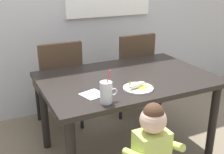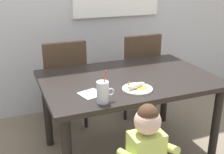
# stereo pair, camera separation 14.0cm
# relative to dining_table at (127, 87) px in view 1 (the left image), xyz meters

# --- Properties ---
(ground_plane) EXTENTS (24.00, 24.00, 0.00)m
(ground_plane) POSITION_rel_dining_table_xyz_m (0.00, 0.00, -0.66)
(ground_plane) COLOR #7A6B56
(dining_table) EXTENTS (1.44, 0.96, 0.75)m
(dining_table) POSITION_rel_dining_table_xyz_m (0.00, 0.00, 0.00)
(dining_table) COLOR black
(dining_table) RESTS_ON ground
(dining_chair_left) EXTENTS (0.44, 0.44, 0.96)m
(dining_chair_left) POSITION_rel_dining_table_xyz_m (-0.40, 0.69, -0.11)
(dining_chair_left) COLOR #4C3826
(dining_chair_left) RESTS_ON ground
(dining_chair_right) EXTENTS (0.44, 0.45, 0.96)m
(dining_chair_right) POSITION_rel_dining_table_xyz_m (0.44, 0.69, -0.11)
(dining_chair_right) COLOR #4C3826
(dining_chair_right) RESTS_ON ground
(toddler_standing) EXTENTS (0.33, 0.24, 0.84)m
(toddler_standing) POSITION_rel_dining_table_xyz_m (-0.19, -0.69, -0.13)
(toddler_standing) COLOR #3F4760
(toddler_standing) RESTS_ON ground
(milk_cup) EXTENTS (0.13, 0.09, 0.25)m
(milk_cup) POSITION_rel_dining_table_xyz_m (-0.37, -0.38, 0.16)
(milk_cup) COLOR silver
(milk_cup) RESTS_ON dining_table
(snack_plate) EXTENTS (0.23, 0.23, 0.01)m
(snack_plate) POSITION_rel_dining_table_xyz_m (-0.05, -0.27, 0.10)
(snack_plate) COLOR white
(snack_plate) RESTS_ON dining_table
(peeled_banana) EXTENTS (0.18, 0.12, 0.07)m
(peeled_banana) POSITION_rel_dining_table_xyz_m (-0.06, -0.27, 0.13)
(peeled_banana) COLOR #F4EAC6
(peeled_banana) RESTS_ON snack_plate
(paper_napkin) EXTENTS (0.19, 0.19, 0.00)m
(paper_napkin) POSITION_rel_dining_table_xyz_m (-0.40, -0.22, 0.10)
(paper_napkin) COLOR silver
(paper_napkin) RESTS_ON dining_table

